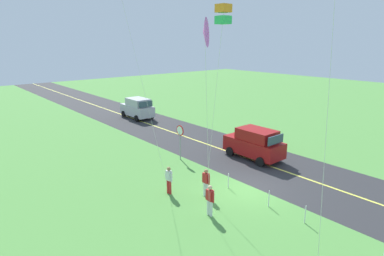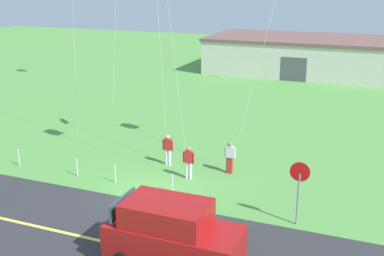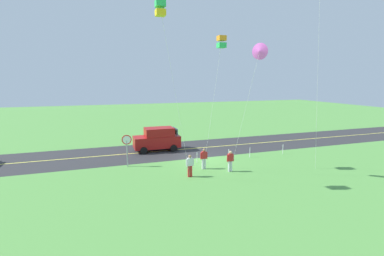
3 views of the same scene
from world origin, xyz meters
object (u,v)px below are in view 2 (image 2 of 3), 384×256
object	(u,v)px
stop_sign	(299,181)
warehouse_distant	(303,55)
person_adult_companion	(189,161)
person_adult_near	(230,156)
car_suv_foreground	(172,233)
person_child_watcher	(168,149)

from	to	relation	value
stop_sign	warehouse_distant	bearing A→B (deg)	99.20
stop_sign	person_adult_companion	world-z (taller)	stop_sign
person_adult_near	person_adult_companion	world-z (taller)	same
person_adult_companion	warehouse_distant	bearing A→B (deg)	70.60
car_suv_foreground	stop_sign	size ratio (longest dim) A/B	1.72
person_child_watcher	person_adult_companion	bearing A→B (deg)	32.24
person_adult_near	person_child_watcher	world-z (taller)	same
stop_sign	person_adult_near	size ratio (longest dim) A/B	1.60
warehouse_distant	person_adult_near	bearing A→B (deg)	-87.52
person_adult_near	person_adult_companion	bearing A→B (deg)	54.78
car_suv_foreground	person_adult_near	size ratio (longest dim) A/B	2.75
car_suv_foreground	warehouse_distant	size ratio (longest dim) A/B	0.24
person_child_watcher	person_adult_near	bearing A→B (deg)	71.43
person_adult_near	stop_sign	bearing A→B (deg)	149.72
person_adult_near	warehouse_distant	distance (m)	27.94
warehouse_distant	person_adult_companion	bearing A→B (deg)	-90.75
person_child_watcher	warehouse_distant	xyz separation A→B (m)	(2.02, 28.02, 0.89)
person_child_watcher	warehouse_distant	size ratio (longest dim) A/B	0.09
person_adult_near	warehouse_distant	world-z (taller)	warehouse_distant
person_adult_companion	stop_sign	bearing A→B (deg)	-43.19
person_adult_companion	person_child_watcher	distance (m)	2.05
person_adult_companion	person_child_watcher	xyz separation A→B (m)	(-1.64, 1.24, 0.00)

